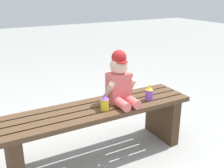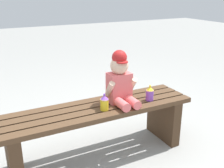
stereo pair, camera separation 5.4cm
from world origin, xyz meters
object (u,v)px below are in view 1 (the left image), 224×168
sippy_cup_left (105,102)px  sippy_cup_right (149,93)px  park_bench (98,124)px  child_figure (120,80)px

sippy_cup_left → sippy_cup_right: bearing=0.0°
park_bench → child_figure: 0.37m
child_figure → sippy_cup_left: child_figure is taller
child_figure → sippy_cup_right: bearing=-17.1°
park_bench → sippy_cup_right: bearing=-9.5°
sippy_cup_left → sippy_cup_right: (0.39, 0.00, 0.00)m
park_bench → child_figure: size_ratio=3.65×
park_bench → sippy_cup_right: (0.41, -0.07, 0.19)m
sippy_cup_right → park_bench: bearing=170.5°
park_bench → sippy_cup_right: sippy_cup_right is taller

